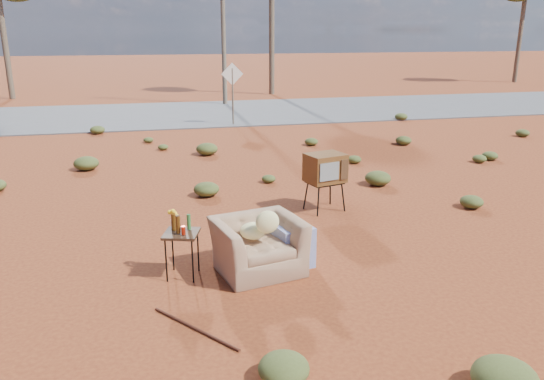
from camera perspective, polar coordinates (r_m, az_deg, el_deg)
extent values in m
plane|color=brown|center=(7.63, -1.09, -8.62)|extent=(140.00, 140.00, 0.00)
cube|color=#565659|center=(22.03, -9.32, 8.12)|extent=(140.00, 7.00, 0.04)
imported|color=#946E50|center=(7.42, -1.51, -5.08)|extent=(1.30, 0.99, 1.02)
ellipsoid|color=#EAE38F|center=(7.42, -2.07, -4.41)|extent=(0.37, 0.37, 0.22)
ellipsoid|color=#EAE38F|center=(7.17, -0.50, -3.48)|extent=(0.33, 0.16, 0.33)
cube|color=navy|center=(7.81, 1.84, -5.62)|extent=(0.64, 0.84, 0.60)
cube|color=black|center=(9.95, 5.70, 0.83)|extent=(0.70, 0.60, 0.03)
cylinder|color=black|center=(9.71, 4.99, -1.25)|extent=(0.04, 0.04, 0.55)
cylinder|color=black|center=(10.01, 7.66, -0.77)|extent=(0.04, 0.04, 0.55)
cylinder|color=black|center=(10.06, 3.66, -0.58)|extent=(0.04, 0.04, 0.55)
cylinder|color=black|center=(10.35, 6.27, -0.14)|extent=(0.04, 0.04, 0.55)
cube|color=brown|center=(9.88, 5.74, 2.39)|extent=(0.80, 0.69, 0.53)
cube|color=slate|center=(9.61, 6.19, 1.96)|extent=(0.40, 0.13, 0.33)
cube|color=#472D19|center=(9.79, 7.79, 2.19)|extent=(0.15, 0.06, 0.37)
cube|color=#371F14|center=(7.31, -9.73, -4.64)|extent=(0.56, 0.56, 0.04)
cylinder|color=black|center=(7.32, -11.33, -7.40)|extent=(0.02, 0.02, 0.63)
cylinder|color=black|center=(7.23, -8.54, -7.55)|extent=(0.02, 0.02, 0.63)
cylinder|color=black|center=(7.63, -10.63, -6.30)|extent=(0.02, 0.02, 0.63)
cylinder|color=black|center=(7.55, -7.96, -6.43)|extent=(0.02, 0.02, 0.63)
cylinder|color=#46270B|center=(7.33, -10.53, -3.49)|extent=(0.06, 0.06, 0.23)
cylinder|color=#46270B|center=(7.20, -10.06, -3.77)|extent=(0.06, 0.06, 0.25)
cylinder|color=#2A632A|center=(7.33, -8.93, -3.49)|extent=(0.05, 0.05, 0.22)
cylinder|color=red|center=(7.19, -9.51, -4.35)|extent=(0.06, 0.06, 0.12)
cylinder|color=silver|center=(7.44, -10.54, -3.64)|extent=(0.07, 0.07, 0.13)
ellipsoid|color=yellow|center=(7.39, -10.60, -2.52)|extent=(0.14, 0.14, 0.11)
cylinder|color=#4E1E14|center=(6.30, -8.28, -14.51)|extent=(0.87, 1.12, 0.04)
cylinder|color=brown|center=(19.10, -4.25, 9.95)|extent=(0.06, 0.06, 2.00)
cube|color=silver|center=(19.02, -4.30, 12.34)|extent=(0.78, 0.04, 0.78)
cylinder|color=brown|center=(29.49, -26.89, 14.56)|extent=(0.28, 0.28, 6.00)
cylinder|color=brown|center=(28.47, -0.03, 17.29)|extent=(0.28, 0.28, 7.00)
cylinder|color=brown|center=(38.64, 25.19, 15.28)|extent=(0.28, 0.28, 6.50)
cylinder|color=brown|center=(24.49, -5.31, 18.46)|extent=(0.20, 0.20, 8.00)
ellipsoid|color=#434F22|center=(10.86, 20.67, -1.19)|extent=(0.44, 0.44, 0.24)
ellipsoid|color=#434F22|center=(13.70, -19.36, 2.73)|extent=(0.60, 0.60, 0.33)
ellipsoid|color=#434F22|center=(14.68, 21.41, 3.16)|extent=(0.36, 0.36, 0.20)
ellipsoid|color=#434F22|center=(15.77, 4.26, 5.20)|extent=(0.40, 0.40, 0.22)
ellipsoid|color=#434F22|center=(16.55, -13.15, 5.27)|extent=(0.30, 0.30, 0.17)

